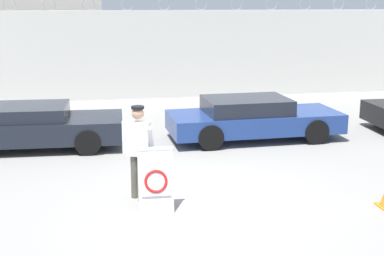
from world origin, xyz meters
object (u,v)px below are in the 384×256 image
at_px(security_guard, 139,147).
at_px(parked_car_front_coupe, 32,126).
at_px(parked_car_rear_sedan, 252,118).
at_px(barricade_sign, 155,178).

bearing_deg(security_guard, parked_car_front_coupe, 140.13).
height_order(security_guard, parked_car_rear_sedan, security_guard).
bearing_deg(parked_car_rear_sedan, parked_car_front_coupe, 176.77).
bearing_deg(security_guard, barricade_sign, -47.73).
bearing_deg(barricade_sign, security_guard, 114.62).
distance_m(barricade_sign, parked_car_front_coupe, 5.38).
xyz_separation_m(security_guard, parked_car_front_coupe, (-2.44, 4.07, -0.44)).
distance_m(security_guard, parked_car_front_coupe, 4.76).
distance_m(security_guard, parked_car_rear_sedan, 5.25).
bearing_deg(barricade_sign, parked_car_rear_sedan, 56.80).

